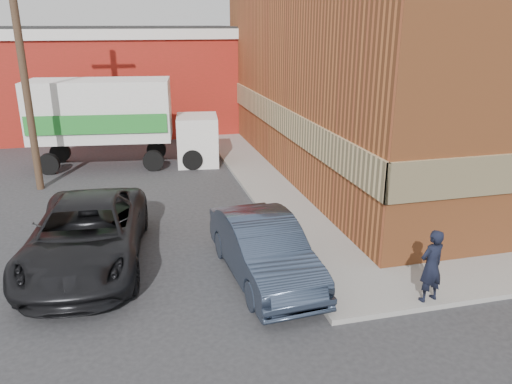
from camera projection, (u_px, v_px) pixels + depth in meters
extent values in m
plane|color=#28282B|center=(322.00, 281.00, 11.80)|extent=(90.00, 90.00, 0.00)
cube|color=#A7562B|center=(440.00, 55.00, 20.58)|extent=(14.00, 18.00, 9.00)
cube|color=tan|center=(275.00, 116.00, 19.65)|extent=(0.08, 18.16, 1.00)
cube|color=gray|center=(254.00, 172.00, 20.17)|extent=(1.80, 18.00, 0.12)
cube|color=maroon|center=(93.00, 84.00, 27.94)|extent=(16.00, 8.00, 5.00)
cube|color=silver|center=(87.00, 33.00, 27.06)|extent=(16.30, 8.30, 0.50)
cube|color=black|center=(87.00, 27.00, 26.96)|extent=(16.00, 8.00, 0.10)
cylinder|color=#463123|center=(22.00, 63.00, 16.86)|extent=(0.26, 0.26, 9.00)
imported|color=black|center=(431.00, 266.00, 10.49)|extent=(0.66, 0.51, 1.63)
imported|color=#2C374A|center=(264.00, 249.00, 11.71)|extent=(1.90, 4.62, 1.49)
imported|color=black|center=(87.00, 235.00, 12.35)|extent=(3.22, 6.04, 1.62)
cube|color=white|center=(101.00, 110.00, 20.43)|extent=(5.87, 2.95, 2.44)
cube|color=#22802C|center=(97.00, 124.00, 19.48)|extent=(5.40, 0.71, 0.75)
cube|color=white|center=(192.00, 140.00, 21.29)|extent=(1.94, 2.26, 2.06)
cylinder|color=black|center=(49.00, 164.00, 19.94)|extent=(0.87, 0.39, 0.84)
cylinder|color=black|center=(60.00, 152.00, 21.71)|extent=(0.87, 0.39, 0.84)
cylinder|color=black|center=(153.00, 161.00, 20.42)|extent=(0.87, 0.39, 0.84)
cylinder|color=black|center=(156.00, 150.00, 22.18)|extent=(0.87, 0.39, 0.84)
cylinder|color=black|center=(193.00, 159.00, 20.60)|extent=(0.87, 0.39, 0.84)
cylinder|color=black|center=(192.00, 149.00, 22.36)|extent=(0.87, 0.39, 0.84)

